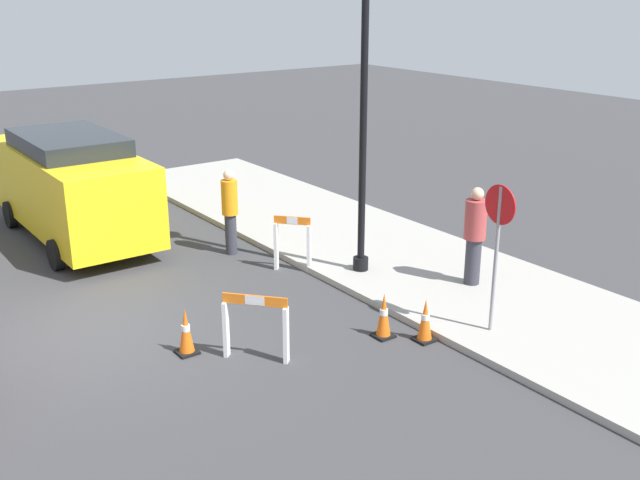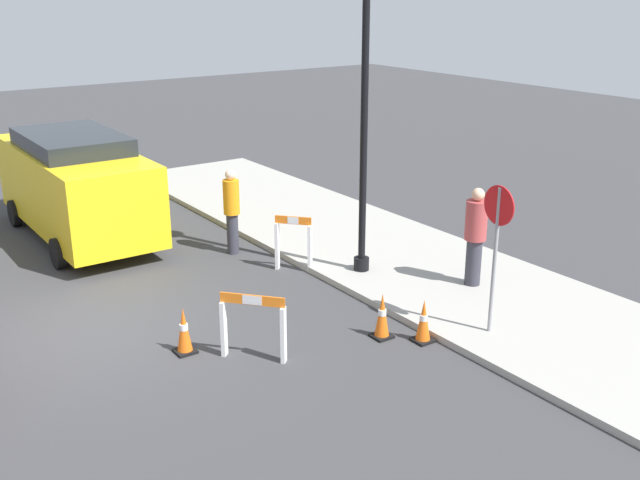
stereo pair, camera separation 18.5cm
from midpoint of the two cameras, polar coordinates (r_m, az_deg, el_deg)
ground_plane at (r=12.29m, az=-17.90°, el=-6.95°), size 60.00×60.00×0.00m
sidewalk_slab at (r=15.07m, az=5.35°, el=-0.99°), size 18.00×3.58×0.12m
streetlamp_post at (r=13.14m, az=3.87°, el=12.67°), size 0.44×0.44×5.70m
stop_sign at (r=11.33m, az=13.76°, el=0.32°), size 0.60×0.06×2.31m
barricade_0 at (r=14.10m, az=-1.67°, el=-0.17°), size 0.61×0.57×1.07m
barricade_1 at (r=10.83m, az=-4.64°, el=-6.38°), size 0.81×0.74×1.00m
traffic_cone_0 at (r=11.51m, az=8.35°, el=-6.16°), size 0.30×0.30×0.69m
traffic_cone_1 at (r=11.22m, az=-9.86°, el=-6.84°), size 0.30×0.30×0.72m
traffic_cone_2 at (r=11.55m, az=5.22°, el=-5.81°), size 0.30×0.30×0.73m
person_worker at (r=14.98m, az=-6.40°, el=2.40°), size 0.35×0.35×1.74m
person_pedestrian at (r=13.29m, az=12.14°, el=0.47°), size 0.50×0.50×1.76m
work_van at (r=16.59m, az=-17.82°, el=4.29°), size 5.22×2.09×2.26m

